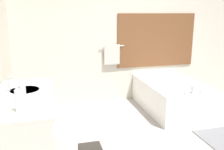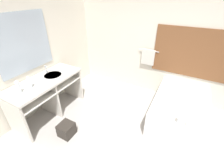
{
  "view_description": "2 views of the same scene",
  "coord_description": "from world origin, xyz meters",
  "px_view_note": "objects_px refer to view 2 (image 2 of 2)",
  "views": [
    {
      "loc": [
        -1.56,
        -2.65,
        1.81
      ],
      "look_at": [
        -0.57,
        1.11,
        0.83
      ],
      "focal_mm": 40.0,
      "sensor_mm": 36.0,
      "label": 1
    },
    {
      "loc": [
        0.56,
        -1.36,
        2.41
      ],
      "look_at": [
        -0.73,
        1.05,
        0.89
      ],
      "focal_mm": 24.0,
      "sensor_mm": 36.0,
      "label": 2
    }
  ],
  "objects_px": {
    "bathtub": "(180,108)",
    "water_bottle_2": "(18,87)",
    "water_bottle_1": "(29,83)",
    "waste_bin": "(67,129)"
  },
  "relations": [
    {
      "from": "bathtub",
      "to": "water_bottle_1",
      "type": "relative_size",
      "value": 6.64
    },
    {
      "from": "bathtub",
      "to": "water_bottle_2",
      "type": "distance_m",
      "value": 3.1
    },
    {
      "from": "bathtub",
      "to": "waste_bin",
      "type": "relative_size",
      "value": 5.87
    },
    {
      "from": "bathtub",
      "to": "water_bottle_2",
      "type": "relative_size",
      "value": 6.49
    },
    {
      "from": "water_bottle_1",
      "to": "bathtub",
      "type": "bearing_deg",
      "value": 30.24
    },
    {
      "from": "water_bottle_2",
      "to": "waste_bin",
      "type": "relative_size",
      "value": 0.9
    },
    {
      "from": "bathtub",
      "to": "waste_bin",
      "type": "distance_m",
      "value": 2.31
    },
    {
      "from": "bathtub",
      "to": "water_bottle_1",
      "type": "bearing_deg",
      "value": -149.76
    },
    {
      "from": "water_bottle_2",
      "to": "waste_bin",
      "type": "height_order",
      "value": "water_bottle_2"
    },
    {
      "from": "water_bottle_2",
      "to": "waste_bin",
      "type": "xyz_separation_m",
      "value": [
        0.72,
        0.22,
        -0.86
      ]
    }
  ]
}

